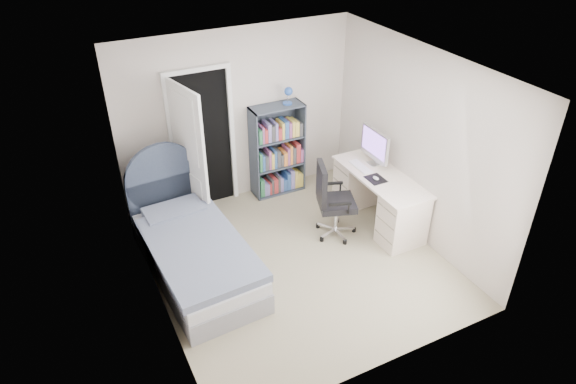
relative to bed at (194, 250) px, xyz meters
name	(u,v)px	position (x,y,z in m)	size (l,w,h in m)	color
room_shell	(298,175)	(1.19, -0.42, 0.95)	(3.50, 3.70, 2.60)	gray
door	(194,151)	(0.44, 1.10, 0.74)	(0.92, 0.81, 2.06)	black
bed	(194,250)	(0.00, 0.00, 0.00)	(1.12, 2.18, 1.31)	gray
nightstand	(157,199)	(-0.13, 1.18, 0.09)	(0.40, 0.40, 0.59)	tan
floor_lamp	(188,179)	(0.35, 1.23, 0.25)	(0.19, 0.19, 1.33)	silver
bookcase	(278,154)	(1.73, 1.21, 0.33)	(0.78, 0.33, 1.65)	#3B4450
desk	(378,196)	(2.59, -0.14, 0.11)	(0.61, 1.53, 1.25)	beige
office_chair	(331,197)	(1.84, -0.10, 0.28)	(0.60, 0.61, 1.06)	silver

